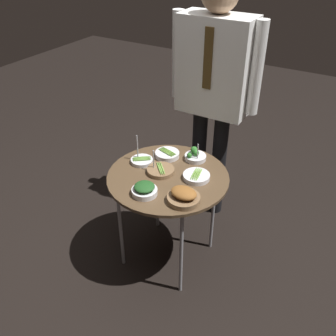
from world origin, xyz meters
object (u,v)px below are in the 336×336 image
serving_cart (168,181)px  bowl_spinach_far_rim (144,190)px  bowl_broccoli_back_right (195,156)px  bowl_asparagus_mid_left (161,170)px  bowl_asparagus_front_right (167,154)px  bowl_roast_front_left (184,196)px  bowl_asparagus_front_center (196,176)px  bowl_asparagus_back_left (142,160)px  waiter_figure (214,78)px

serving_cart → bowl_spinach_far_rim: bearing=-95.3°
bowl_broccoli_back_right → bowl_asparagus_mid_left: bearing=-114.7°
bowl_asparagus_front_right → bowl_roast_front_left: size_ratio=0.86×
bowl_asparagus_front_center → bowl_asparagus_mid_left: (-0.20, -0.05, -0.00)m
bowl_asparagus_front_center → bowl_roast_front_left: 0.21m
serving_cart → bowl_asparagus_back_left: bowl_asparagus_back_left is taller
bowl_asparagus_front_center → bowl_broccoli_back_right: (-0.10, 0.17, 0.01)m
bowl_asparagus_front_center → bowl_asparagus_mid_left: bearing=-166.1°
bowl_asparagus_mid_left → bowl_spinach_far_rim: bearing=-81.1°
bowl_asparagus_mid_left → bowl_asparagus_front_right: bearing=108.3°
waiter_figure → bowl_asparagus_front_right: bearing=-103.8°
bowl_broccoli_back_right → waiter_figure: waiter_figure is taller
bowl_asparagus_back_left → bowl_spinach_far_rim: (0.18, -0.24, 0.01)m
waiter_figure → bowl_spinach_far_rim: bearing=-90.8°
waiter_figure → serving_cart: bearing=-89.2°
bowl_roast_front_left → bowl_spinach_far_rim: (-0.20, -0.05, -0.00)m
bowl_asparagus_back_left → bowl_asparagus_front_right: bowl_asparagus_back_left is taller
bowl_asparagus_front_right → bowl_asparagus_front_center: (0.25, -0.11, -0.00)m
serving_cart → bowl_broccoli_back_right: bowl_broccoli_back_right is taller
bowl_broccoli_back_right → waiter_figure: 0.50m
bowl_asparagus_front_center → bowl_spinach_far_rim: size_ratio=1.11×
bowl_roast_front_left → bowl_asparagus_mid_left: (-0.23, 0.16, -0.02)m
bowl_asparagus_back_left → bowl_spinach_far_rim: bearing=-53.3°
bowl_asparagus_front_center → bowl_asparagus_mid_left: size_ratio=0.96×
bowl_asparagus_front_center → bowl_spinach_far_rim: 0.31m
bowl_asparagus_front_right → bowl_asparagus_mid_left: bearing=-71.7°
bowl_asparagus_mid_left → bowl_asparagus_back_left: bearing=167.5°
bowl_spinach_far_rim → bowl_broccoli_back_right: 0.44m
bowl_asparagus_front_center → bowl_broccoli_back_right: bowl_broccoli_back_right is taller
bowl_asparagus_back_left → bowl_asparagus_front_center: (0.35, 0.02, 0.00)m
serving_cart → bowl_spinach_far_rim: bowl_spinach_far_rim is taller
bowl_asparagus_front_center → bowl_asparagus_mid_left: bowl_asparagus_mid_left is taller
bowl_asparagus_front_right → bowl_asparagus_mid_left: 0.17m
bowl_roast_front_left → bowl_spinach_far_rim: 0.21m
bowl_roast_front_left → waiter_figure: bearing=104.8°
bowl_asparagus_front_right → bowl_asparagus_mid_left: (0.05, -0.16, -0.00)m
bowl_asparagus_front_center → bowl_spinach_far_rim: (-0.17, -0.26, 0.01)m
serving_cart → bowl_asparagus_mid_left: bearing=174.2°
bowl_roast_front_left → bowl_broccoli_back_right: 0.41m
bowl_asparagus_back_left → serving_cart: bearing=-10.8°
bowl_roast_front_left → bowl_broccoli_back_right: bearing=109.1°
bowl_asparagus_front_right → bowl_asparagus_mid_left: size_ratio=0.94×
bowl_spinach_far_rim → waiter_figure: bearing=89.2°
bowl_asparagus_back_left → bowl_asparagus_front_right: size_ratio=1.13×
serving_cart → bowl_asparagus_mid_left: (-0.05, 0.01, 0.05)m
bowl_asparagus_front_right → bowl_asparagus_mid_left: bowl_asparagus_mid_left is taller
bowl_asparagus_mid_left → serving_cart: bearing=-5.8°
bowl_asparagus_back_left → waiter_figure: size_ratio=0.10×
bowl_roast_front_left → bowl_spinach_far_rim: bearing=-165.6°
bowl_spinach_far_rim → serving_cart: bearing=84.7°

